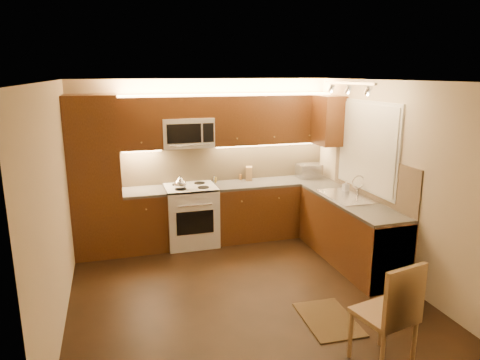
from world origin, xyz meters
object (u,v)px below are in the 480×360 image
object	(u,v)px
stove	(191,215)
sink	(346,192)
microwave	(187,132)
toaster_oven	(309,171)
knife_block	(249,173)
soap_bottle	(346,186)
dining_chair	(384,312)
kettle	(180,182)

from	to	relation	value
stove	sink	world-z (taller)	sink
microwave	sink	bearing A→B (deg)	-32.21
toaster_oven	knife_block	size ratio (longest dim) A/B	1.72
soap_bottle	dining_chair	world-z (taller)	soap_bottle
kettle	dining_chair	xyz separation A→B (m)	(1.30, -3.21, -0.51)
microwave	soap_bottle	bearing A→B (deg)	-25.63
toaster_oven	soap_bottle	distance (m)	0.98
sink	soap_bottle	xyz separation A→B (m)	(0.13, 0.24, 0.01)
kettle	dining_chair	size ratio (longest dim) A/B	0.20
dining_chair	sink	bearing A→B (deg)	57.05
sink	dining_chair	bearing A→B (deg)	-111.32
microwave	knife_block	distance (m)	1.22
kettle	toaster_oven	xyz separation A→B (m)	(2.17, 0.22, -0.01)
kettle	knife_block	size ratio (longest dim) A/B	0.95
knife_block	soap_bottle	bearing A→B (deg)	-26.02
stove	sink	size ratio (longest dim) A/B	1.07
stove	kettle	bearing A→B (deg)	-141.84
sink	microwave	bearing A→B (deg)	147.79
toaster_oven	stove	bearing A→B (deg)	-176.53
sink	kettle	size ratio (longest dim) A/B	4.14
microwave	sink	size ratio (longest dim) A/B	0.88
stove	soap_bottle	distance (m)	2.36
kettle	soap_bottle	distance (m)	2.42
stove	microwave	size ratio (longest dim) A/B	1.21
toaster_oven	soap_bottle	size ratio (longest dim) A/B	2.18
microwave	sink	xyz separation A→B (m)	(2.00, -1.26, -0.74)
soap_bottle	stove	bearing A→B (deg)	151.84
stove	kettle	size ratio (longest dim) A/B	4.42
toaster_oven	knife_block	bearing A→B (deg)	174.24
kettle	soap_bottle	xyz separation A→B (m)	(2.30, -0.75, -0.04)
kettle	knife_block	xyz separation A→B (m)	(1.16, 0.34, -0.01)
dining_chair	kettle	bearing A→B (deg)	100.47
stove	microwave	world-z (taller)	microwave
stove	knife_block	bearing A→B (deg)	11.57
sink	soap_bottle	world-z (taller)	soap_bottle
soap_bottle	dining_chair	distance (m)	2.70
microwave	dining_chair	distance (m)	3.85
stove	dining_chair	xyz separation A→B (m)	(1.13, -3.35, 0.05)
kettle	soap_bottle	world-z (taller)	kettle
kettle	toaster_oven	world-z (taller)	same
kettle	dining_chair	bearing A→B (deg)	-56.59
sink	knife_block	size ratio (longest dim) A/B	3.91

